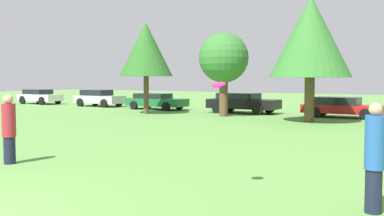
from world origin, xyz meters
The scene contains 11 objects.
person_thrower centered at (-3.07, 3.31, 0.92)m, with size 0.35×0.35×1.81m.
person_catcher centered at (5.80, 3.80, 0.94)m, with size 0.32×0.32×1.84m.
frisbee centered at (2.98, 3.62, 2.11)m, with size 0.27×0.26×0.11m.
tree_0 centered at (-10.18, 18.28, 4.01)m, with size 3.33×3.33×5.70m.
tree_1 centered at (-5.16, 19.17, 3.38)m, with size 2.91×2.91×4.89m.
tree_2 centered at (0.20, 18.36, 4.30)m, with size 4.09×4.09×6.37m.
parked_car_white centered at (-24.63, 21.84, 0.68)m, with size 4.03×1.89×1.26m.
parked_car_silver centered at (-17.83, 22.03, 0.69)m, with size 4.09×1.88×1.32m.
parked_car_green centered at (-11.99, 21.72, 0.61)m, with size 4.53×1.87×1.15m.
parked_car_black centered at (-5.27, 21.95, 0.70)m, with size 4.52×2.05×1.29m.
parked_car_red centered at (0.92, 21.97, 0.61)m, with size 4.41×1.88×1.17m.
Camera 1 is at (7.10, -3.96, 2.23)m, focal length 41.72 mm.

